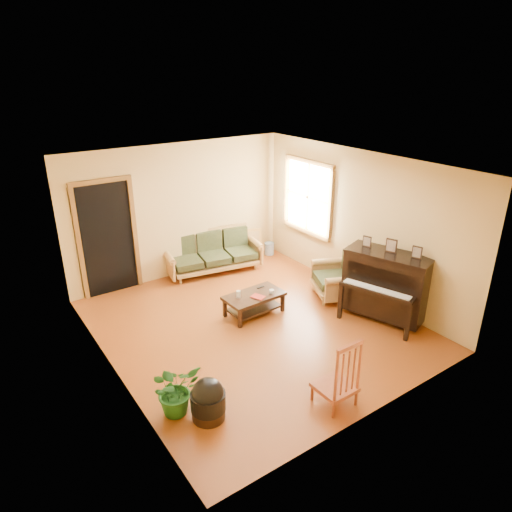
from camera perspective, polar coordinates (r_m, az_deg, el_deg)
floor at (r=7.50m, az=-0.35°, el=-8.59°), size 5.00×5.00×0.00m
doorway at (r=8.57m, az=-18.04°, el=1.96°), size 1.08×0.16×2.05m
window at (r=9.12m, az=6.53°, el=7.33°), size 0.12×1.36×1.46m
sofa at (r=9.24m, az=-5.32°, el=0.45°), size 2.03×1.12×0.82m
coffee_table at (r=7.73m, az=-0.25°, el=-6.03°), size 1.02×0.58×0.36m
armchair at (r=8.31m, az=9.88°, el=-2.33°), size 1.10×1.12×0.86m
piano at (r=7.72m, az=15.87°, el=-3.66°), size 1.16×1.50×1.17m
footstool at (r=5.70m, az=-5.99°, el=-17.89°), size 0.49×0.49×0.40m
red_chair at (r=5.79m, az=9.95°, el=-13.95°), size 0.45×0.49×0.96m
leaning_frame at (r=9.93m, az=-0.71°, el=1.67°), size 0.50×0.28×0.66m
ceramic_crock at (r=10.14m, az=1.66°, el=0.93°), size 0.28×0.28×0.27m
potted_plant at (r=5.76m, az=-10.04°, el=-16.09°), size 0.65×0.58×0.65m
book at (r=7.48m, az=-0.08°, el=-5.39°), size 0.23×0.26×0.02m
candle at (r=7.53m, az=-2.21°, el=-4.79°), size 0.09×0.09×0.12m
glass_jar at (r=7.69m, az=1.97°, el=-4.43°), size 0.09×0.09×0.06m
remote at (r=7.87m, az=0.57°, el=-3.91°), size 0.13×0.04×0.01m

